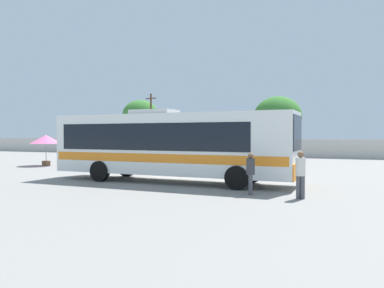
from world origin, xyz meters
TOP-DOWN VIEW (x-y plane):
  - ground_plane at (0.00, 10.00)m, footprint 300.00×300.00m
  - perimeter_wall at (0.00, 22.77)m, footprint 80.00×0.30m
  - coach_bus_white_orange at (1.09, -0.64)m, footprint 12.35×2.90m
  - attendant_by_bus_door at (5.87, -3.02)m, footprint 0.43×0.43m
  - passenger_waiting_on_apron at (7.78, -3.23)m, footprint 0.36×0.36m
  - vendor_umbrella_near_gate_pink at (-11.99, 4.78)m, footprint 2.38×2.38m
  - parked_car_leftmost_maroon at (-8.91, 19.67)m, footprint 4.10×2.15m
  - parked_car_second_dark_blue at (-2.85, 20.01)m, footprint 4.48×2.09m
  - utility_pole_near at (-13.92, 24.91)m, footprint 1.76×0.61m
  - roadside_tree_left at (-16.76, 27.16)m, footprint 4.96×4.96m
  - roadside_tree_midleft at (-5.32, 25.54)m, footprint 3.23×3.23m
  - roadside_tree_midright at (1.80, 26.88)m, footprint 5.54×5.54m

SIDE VIEW (x-z plane):
  - ground_plane at x=0.00m, z-range 0.00..0.00m
  - parked_car_leftmost_maroon at x=-8.91m, z-range 0.04..1.51m
  - parked_car_second_dark_blue at x=-2.85m, z-range 0.04..1.56m
  - attendant_by_bus_door at x=5.87m, z-range 0.11..1.76m
  - perimeter_wall at x=0.00m, z-range 0.00..1.92m
  - passenger_waiting_on_apron at x=7.78m, z-range 0.11..1.86m
  - coach_bus_white_orange at x=1.09m, z-range 0.12..3.74m
  - vendor_umbrella_near_gate_pink at x=-11.99m, z-range 0.81..3.15m
  - roadside_tree_midleft at x=-5.32m, z-range 1.00..5.79m
  - utility_pole_near at x=-13.92m, z-range 0.18..7.79m
  - roadside_tree_midright at x=1.80m, z-range 1.06..7.92m
  - roadside_tree_left at x=-16.76m, z-range 1.44..8.54m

